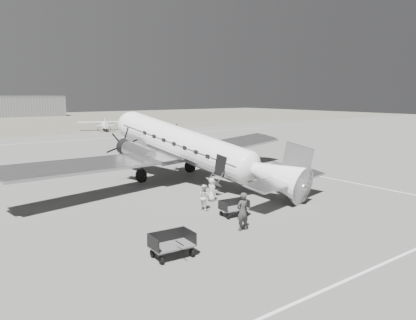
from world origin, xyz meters
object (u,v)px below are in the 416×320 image
(light_plane_right, at_px, (104,125))
(ramp_agent, at_px, (204,197))
(baggage_cart_near, at_px, (234,208))
(passenger, at_px, (212,190))
(baggage_cart_far, at_px, (172,245))
(ground_crew, at_px, (243,211))
(dc3_airliner, at_px, (193,150))

(light_plane_right, xyz_separation_m, ramp_agent, (-16.63, -56.31, -0.24))
(baggage_cart_near, height_order, passenger, passenger)
(baggage_cart_far, relative_size, passenger, 1.25)
(baggage_cart_far, relative_size, ground_crew, 0.96)
(baggage_cart_near, bearing_deg, ramp_agent, 113.08)
(light_plane_right, bearing_deg, dc3_airliner, -85.87)
(ramp_agent, xyz_separation_m, passenger, (1.62, 1.40, -0.02))
(baggage_cart_near, distance_m, passenger, 3.64)
(baggage_cart_near, relative_size, passenger, 1.09)
(baggage_cart_near, xyz_separation_m, passenger, (0.99, 3.49, 0.30))
(baggage_cart_far, distance_m, passenger, 9.61)
(ground_crew, xyz_separation_m, ramp_agent, (0.64, 4.26, -0.22))
(dc3_airliner, bearing_deg, passenger, -123.04)
(baggage_cart_near, height_order, ramp_agent, ramp_agent)
(dc3_airliner, xyz_separation_m, ramp_agent, (-3.48, -6.31, -1.92))
(light_plane_right, height_order, passenger, light_plane_right)
(light_plane_right, height_order, baggage_cart_near, light_plane_right)
(ground_crew, bearing_deg, ramp_agent, -98.67)
(ground_crew, bearing_deg, baggage_cart_far, 9.94)
(passenger, bearing_deg, baggage_cart_near, 172.30)
(passenger, bearing_deg, light_plane_right, -7.05)
(dc3_airliner, height_order, ground_crew, dc3_airliner)
(dc3_airliner, bearing_deg, ramp_agent, -131.20)
(dc3_airliner, bearing_deg, baggage_cart_near, -121.09)
(dc3_airliner, height_order, light_plane_right, dc3_airliner)
(dc3_airliner, relative_size, light_plane_right, 2.85)
(ground_crew, bearing_deg, baggage_cart_near, -120.34)
(ground_crew, bearing_deg, light_plane_right, -106.06)
(dc3_airliner, height_order, ramp_agent, dc3_airliner)
(light_plane_right, height_order, baggage_cart_far, light_plane_right)
(light_plane_right, relative_size, passenger, 6.45)
(dc3_airliner, height_order, passenger, dc3_airliner)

